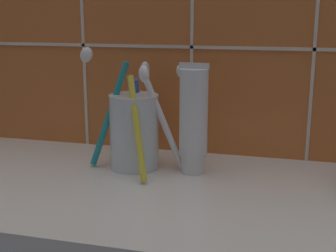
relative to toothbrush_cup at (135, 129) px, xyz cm
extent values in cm
cube|color=silver|center=(4.47, -6.66, -6.88)|extent=(73.48, 34.08, 2.00)
cube|color=#C6662D|center=(4.47, 10.64, 17.26)|extent=(83.48, 1.50, 50.28)
cube|color=beige|center=(4.47, 9.79, 11.23)|extent=(83.48, 0.24, 0.50)
cube|color=beige|center=(-12.06, 9.79, 17.26)|extent=(0.50, 0.24, 50.28)
cube|color=beige|center=(6.31, 9.79, 17.26)|extent=(0.50, 0.24, 50.28)
cube|color=beige|center=(24.68, 9.79, 17.26)|extent=(0.50, 0.24, 50.28)
cylinder|color=silver|center=(-0.06, 0.02, -0.43)|extent=(7.14, 7.14, 10.90)
cylinder|color=white|center=(4.05, 0.05, 1.00)|extent=(6.05, 2.22, 13.28)
ellipsoid|color=white|center=(6.97, 0.72, 8.49)|extent=(2.62, 1.80, 2.67)
cylinder|color=blue|center=(-0.45, 4.21, 0.75)|extent=(1.02, 5.93, 12.80)
ellipsoid|color=white|center=(-0.51, 7.16, 8.00)|extent=(1.35, 2.42, 2.68)
cylinder|color=teal|center=(-3.60, -0.59, 2.09)|extent=(6.14, 2.58, 15.43)
ellipsoid|color=white|center=(-6.48, -1.43, 10.70)|extent=(2.59, 1.90, 2.63)
cylinder|color=yellow|center=(1.75, -4.03, 1.25)|extent=(4.55, 5.94, 13.81)
ellipsoid|color=white|center=(3.67, -6.75, 8.99)|extent=(2.46, 2.73, 2.69)
cylinder|color=white|center=(8.75, 0.02, -4.53)|extent=(3.37, 3.37, 2.68)
cylinder|color=white|center=(8.75, 0.02, 2.92)|extent=(3.97, 3.97, 12.23)
cube|color=silver|center=(8.75, 0.02, 9.44)|extent=(4.17, 0.36, 0.80)
camera|label=1|loc=(21.59, -62.58, 16.57)|focal=50.00mm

